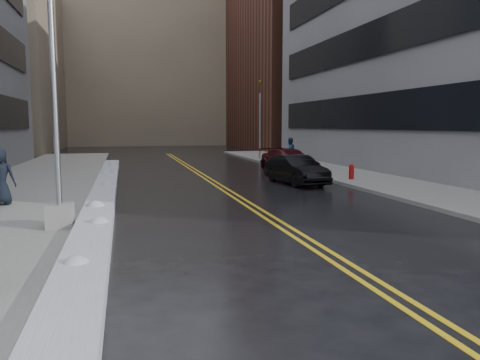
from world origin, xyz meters
TOP-DOWN VIEW (x-y plane):
  - ground at (0.00, 0.00)m, footprint 160.00×160.00m
  - sidewalk_west at (-5.75, 10.00)m, footprint 5.50×50.00m
  - sidewalk_east at (10.00, 10.00)m, footprint 4.00×50.00m
  - lane_line_left at (2.35, 10.00)m, footprint 0.12×50.00m
  - lane_line_right at (2.65, 10.00)m, footprint 0.12×50.00m
  - snow_ridge at (-2.45, 8.00)m, footprint 0.90×30.00m
  - building_east_far at (19.00, 42.00)m, footprint 14.00×20.00m
  - building_far at (2.00, 60.00)m, footprint 36.00×16.00m
  - lamppost at (-3.30, 2.00)m, footprint 0.65×0.65m
  - fire_hydrant at (9.00, 10.00)m, footprint 0.26×0.26m
  - traffic_signal at (8.50, 24.00)m, footprint 0.16×0.20m
  - pedestrian_c at (-5.61, 6.08)m, footprint 0.97×0.70m
  - pedestrian_east at (9.20, 19.19)m, footprint 1.04×0.94m
  - car_black at (6.11, 9.90)m, footprint 1.96×4.25m
  - car_maroon at (7.50, 14.66)m, footprint 2.57×5.05m

SIDE VIEW (x-z plane):
  - ground at x=0.00m, z-range 0.00..0.00m
  - lane_line_left at x=2.35m, z-range 0.00..0.01m
  - lane_line_right at x=2.65m, z-range 0.00..0.01m
  - sidewalk_west at x=-5.75m, z-range 0.00..0.15m
  - sidewalk_east at x=10.00m, z-range 0.00..0.15m
  - snow_ridge at x=-2.45m, z-range 0.00..0.34m
  - fire_hydrant at x=9.00m, z-range 0.18..0.91m
  - car_black at x=6.11m, z-range 0.00..1.35m
  - car_maroon at x=7.50m, z-range 0.00..1.40m
  - pedestrian_east at x=9.20m, z-range 0.15..1.91m
  - pedestrian_c at x=-5.61m, z-range 0.15..2.01m
  - lamppost at x=-3.30m, z-range -1.28..6.35m
  - traffic_signal at x=8.50m, z-range 0.40..6.40m
  - building_far at x=2.00m, z-range 0.00..22.00m
  - building_east_far at x=19.00m, z-range 0.00..28.00m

